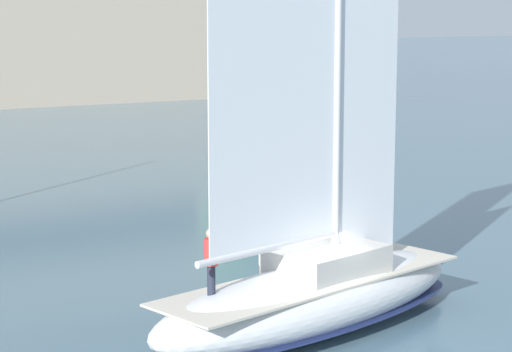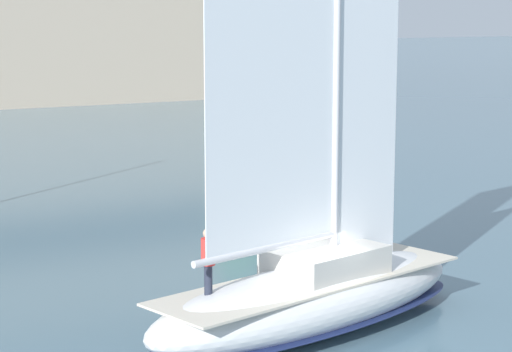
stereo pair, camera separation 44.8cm
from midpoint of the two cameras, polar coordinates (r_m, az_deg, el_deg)
ground_plane at (r=26.39m, az=3.62°, el=-8.88°), size 400.00×400.00×0.00m
sailboat_main at (r=26.06m, az=3.67°, el=-6.49°), size 11.03×5.50×14.60m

